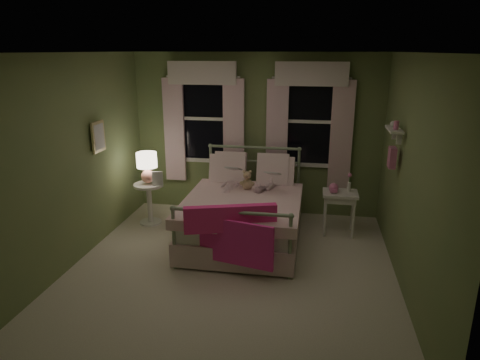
% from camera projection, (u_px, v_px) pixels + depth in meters
% --- Properties ---
extents(room_shell, '(4.20, 4.20, 4.20)m').
position_uv_depth(room_shell, '(231.00, 169.00, 4.96)').
color(room_shell, white).
rests_on(room_shell, ground).
extents(bed, '(1.58, 2.04, 1.18)m').
position_uv_depth(bed, '(244.00, 214.00, 6.08)').
color(bed, white).
rests_on(bed, ground).
extents(pink_throw, '(1.08, 0.42, 0.71)m').
position_uv_depth(pink_throw, '(230.00, 228.00, 5.05)').
color(pink_throw, '#FF318D').
rests_on(pink_throw, bed).
extents(child_left, '(0.29, 0.19, 0.77)m').
position_uv_depth(child_left, '(230.00, 167.00, 6.36)').
color(child_left, '#F7D1DD').
rests_on(child_left, bed).
extents(child_right, '(0.40, 0.37, 0.66)m').
position_uv_depth(child_right, '(268.00, 172.00, 6.28)').
color(child_right, '#F7D1DD').
rests_on(child_right, bed).
extents(book_left, '(0.21, 0.14, 0.26)m').
position_uv_depth(book_left, '(227.00, 171.00, 6.12)').
color(book_left, beige).
rests_on(book_left, child_left).
extents(book_right, '(0.21, 0.14, 0.26)m').
position_uv_depth(book_right, '(266.00, 176.00, 6.04)').
color(book_right, beige).
rests_on(book_right, child_right).
extents(teddy_bear, '(0.22, 0.17, 0.30)m').
position_uv_depth(teddy_bear, '(247.00, 182.00, 6.21)').
color(teddy_bear, tan).
rests_on(teddy_bear, bed).
extents(nightstand_left, '(0.46, 0.46, 0.65)m').
position_uv_depth(nightstand_left, '(149.00, 198.00, 6.65)').
color(nightstand_left, white).
rests_on(nightstand_left, ground).
extents(table_lamp, '(0.31, 0.31, 0.48)m').
position_uv_depth(table_lamp, '(147.00, 165.00, 6.49)').
color(table_lamp, '#FCA395').
rests_on(table_lamp, nightstand_left).
extents(book_nightstand, '(0.21, 0.25, 0.02)m').
position_uv_depth(book_nightstand, '(152.00, 185.00, 6.49)').
color(book_nightstand, beige).
rests_on(book_nightstand, nightstand_left).
extents(nightstand_right, '(0.50, 0.40, 0.64)m').
position_uv_depth(nightstand_right, '(340.00, 199.00, 6.22)').
color(nightstand_right, white).
rests_on(nightstand_right, ground).
extents(pink_toy, '(0.14, 0.19, 0.14)m').
position_uv_depth(pink_toy, '(334.00, 188.00, 6.19)').
color(pink_toy, pink).
rests_on(pink_toy, nightstand_right).
extents(bud_vase, '(0.06, 0.06, 0.28)m').
position_uv_depth(bud_vase, '(349.00, 182.00, 6.18)').
color(bud_vase, white).
rests_on(bud_vase, nightstand_right).
extents(window_left, '(1.34, 0.13, 1.96)m').
position_uv_depth(window_left, '(203.00, 115.00, 6.92)').
color(window_left, black).
rests_on(window_left, room_shell).
extents(window_right, '(1.34, 0.13, 1.96)m').
position_uv_depth(window_right, '(310.00, 117.00, 6.64)').
color(window_right, black).
rests_on(window_right, room_shell).
extents(wall_shelf, '(0.15, 0.50, 0.60)m').
position_uv_depth(wall_shelf, '(393.00, 144.00, 5.24)').
color(wall_shelf, white).
rests_on(wall_shelf, room_shell).
extents(framed_picture, '(0.03, 0.32, 0.42)m').
position_uv_depth(framed_picture, '(98.00, 137.00, 5.79)').
color(framed_picture, beige).
rests_on(framed_picture, room_shell).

